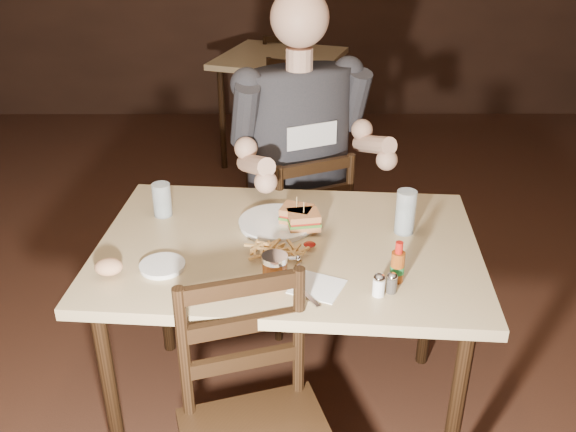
{
  "coord_description": "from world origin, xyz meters",
  "views": [
    {
      "loc": [
        -0.02,
        -2.02,
        1.87
      ],
      "look_at": [
        -0.01,
        -0.08,
        0.85
      ],
      "focal_mm": 40.0,
      "sensor_mm": 36.0,
      "label": 1
    }
  ],
  "objects_px": {
    "bg_table": "(280,68)",
    "diner": "(303,124)",
    "hot_sauce": "(398,262)",
    "chair_far": "(297,234)",
    "bg_chair_far": "(280,83)",
    "bg_chair_near": "(279,130)",
    "glass_right": "(405,212)",
    "dinner_plate": "(277,224)",
    "side_plate": "(162,267)",
    "syrup_dispenser": "(275,270)",
    "glass_left": "(162,200)",
    "main_table": "(288,262)"
  },
  "relations": [
    {
      "from": "bg_table",
      "to": "chair_far",
      "type": "xyz_separation_m",
      "value": [
        0.09,
        -1.96,
        -0.25
      ]
    },
    {
      "from": "glass_right",
      "to": "side_plate",
      "type": "bearing_deg",
      "value": -163.77
    },
    {
      "from": "chair_far",
      "to": "side_plate",
      "type": "distance_m",
      "value": 0.99
    },
    {
      "from": "bg_table",
      "to": "bg_chair_near",
      "type": "relative_size",
      "value": 1.21
    },
    {
      "from": "bg_chair_far",
      "to": "bg_chair_near",
      "type": "xyz_separation_m",
      "value": [
        0.0,
        -1.1,
        0.0
      ]
    },
    {
      "from": "diner",
      "to": "side_plate",
      "type": "height_order",
      "value": "diner"
    },
    {
      "from": "bg_chair_near",
      "to": "glass_right",
      "type": "distance_m",
      "value": 2.09
    },
    {
      "from": "diner",
      "to": "hot_sauce",
      "type": "height_order",
      "value": "diner"
    },
    {
      "from": "chair_far",
      "to": "main_table",
      "type": "bearing_deg",
      "value": 62.74
    },
    {
      "from": "bg_table",
      "to": "hot_sauce",
      "type": "height_order",
      "value": "hot_sauce"
    },
    {
      "from": "diner",
      "to": "glass_left",
      "type": "bearing_deg",
      "value": -166.18
    },
    {
      "from": "bg_chair_near",
      "to": "glass_right",
      "type": "xyz_separation_m",
      "value": [
        0.46,
        -2.0,
        0.43
      ]
    },
    {
      "from": "bg_chair_near",
      "to": "bg_table",
      "type": "bearing_deg",
      "value": 114.54
    },
    {
      "from": "diner",
      "to": "bg_chair_near",
      "type": "bearing_deg",
      "value": 70.93
    },
    {
      "from": "main_table",
      "to": "bg_chair_far",
      "type": "distance_m",
      "value": 3.19
    },
    {
      "from": "side_plate",
      "to": "glass_left",
      "type": "bearing_deg",
      "value": 99.13
    },
    {
      "from": "diner",
      "to": "glass_left",
      "type": "xyz_separation_m",
      "value": [
        -0.53,
        -0.4,
        -0.15
      ]
    },
    {
      "from": "hot_sauce",
      "to": "glass_right",
      "type": "bearing_deg",
      "value": 76.63
    },
    {
      "from": "main_table",
      "to": "chair_far",
      "type": "distance_m",
      "value": 0.72
    },
    {
      "from": "bg_chair_near",
      "to": "dinner_plate",
      "type": "bearing_deg",
      "value": -65.17
    },
    {
      "from": "chair_far",
      "to": "glass_left",
      "type": "relative_size",
      "value": 6.93
    },
    {
      "from": "bg_chair_near",
      "to": "glass_left",
      "type": "relative_size",
      "value": 6.68
    },
    {
      "from": "bg_chair_far",
      "to": "syrup_dispenser",
      "type": "bearing_deg",
      "value": 77.79
    },
    {
      "from": "glass_right",
      "to": "syrup_dispenser",
      "type": "distance_m",
      "value": 0.56
    },
    {
      "from": "main_table",
      "to": "bg_chair_near",
      "type": "relative_size",
      "value": 1.62
    },
    {
      "from": "dinner_plate",
      "to": "glass_left",
      "type": "distance_m",
      "value": 0.43
    },
    {
      "from": "glass_left",
      "to": "syrup_dispenser",
      "type": "distance_m",
      "value": 0.62
    },
    {
      "from": "dinner_plate",
      "to": "side_plate",
      "type": "xyz_separation_m",
      "value": [
        -0.36,
        -0.28,
        -0.0
      ]
    },
    {
      "from": "main_table",
      "to": "diner",
      "type": "relative_size",
      "value": 1.27
    },
    {
      "from": "bg_table",
      "to": "bg_chair_far",
      "type": "distance_m",
      "value": 0.61
    },
    {
      "from": "syrup_dispenser",
      "to": "bg_chair_near",
      "type": "bearing_deg",
      "value": 94.84
    },
    {
      "from": "bg_table",
      "to": "diner",
      "type": "height_order",
      "value": "diner"
    },
    {
      "from": "bg_table",
      "to": "side_plate",
      "type": "height_order",
      "value": "side_plate"
    },
    {
      "from": "dinner_plate",
      "to": "glass_right",
      "type": "relative_size",
      "value": 1.67
    },
    {
      "from": "main_table",
      "to": "hot_sauce",
      "type": "xyz_separation_m",
      "value": [
        0.33,
        -0.23,
        0.14
      ]
    },
    {
      "from": "chair_far",
      "to": "dinner_plate",
      "type": "xyz_separation_m",
      "value": [
        -0.08,
        -0.54,
        0.34
      ]
    },
    {
      "from": "syrup_dispenser",
      "to": "side_plate",
      "type": "relative_size",
      "value": 0.73
    },
    {
      "from": "glass_right",
      "to": "hot_sauce",
      "type": "xyz_separation_m",
      "value": [
        -0.07,
        -0.31,
        -0.01
      ]
    },
    {
      "from": "main_table",
      "to": "syrup_dispenser",
      "type": "relative_size",
      "value": 13.07
    },
    {
      "from": "chair_far",
      "to": "dinner_plate",
      "type": "bearing_deg",
      "value": 57.59
    },
    {
      "from": "glass_left",
      "to": "syrup_dispenser",
      "type": "bearing_deg",
      "value": -47.67
    },
    {
      "from": "hot_sauce",
      "to": "bg_chair_near",
      "type": "bearing_deg",
      "value": 99.47
    },
    {
      "from": "main_table",
      "to": "glass_left",
      "type": "bearing_deg",
      "value": 155.34
    },
    {
      "from": "chair_far",
      "to": "bg_chair_far",
      "type": "height_order",
      "value": "chair_far"
    },
    {
      "from": "bg_chair_far",
      "to": "syrup_dispenser",
      "type": "height_order",
      "value": "syrup_dispenser"
    },
    {
      "from": "hot_sauce",
      "to": "side_plate",
      "type": "distance_m",
      "value": 0.74
    },
    {
      "from": "bg_table",
      "to": "glass_right",
      "type": "height_order",
      "value": "glass_right"
    },
    {
      "from": "bg_chair_near",
      "to": "dinner_plate",
      "type": "distance_m",
      "value": 1.98
    },
    {
      "from": "diner",
      "to": "glass_left",
      "type": "relative_size",
      "value": 8.52
    },
    {
      "from": "bg_table",
      "to": "diner",
      "type": "bearing_deg",
      "value": -86.72
    }
  ]
}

